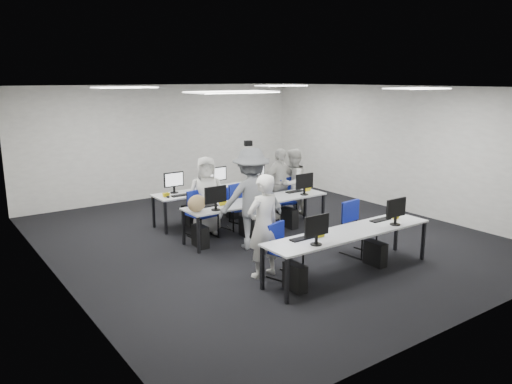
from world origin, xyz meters
TOP-DOWN VIEW (x-y plane):
  - room at (0.00, 0.00)m, footprint 9.00×9.02m
  - ceiling_panels at (0.00, 0.00)m, footprint 5.20×4.60m
  - desk_front at (0.00, -2.40)m, footprint 3.20×0.70m
  - desk_mid at (0.00, 0.20)m, footprint 3.20×0.70m
  - desk_back at (0.00, 1.60)m, footprint 3.20×0.70m
  - equipment_front at (-0.19, -2.42)m, footprint 2.51×0.41m
  - equipment_mid at (-0.19, 0.18)m, footprint 2.91×0.41m
  - equipment_back at (0.19, 1.62)m, footprint 2.91×0.41m
  - chair_0 at (-0.96, -1.91)m, footprint 0.55×0.57m
  - chair_1 at (0.82, -1.83)m, footprint 0.53×0.57m
  - chair_2 at (-1.02, 0.69)m, footprint 0.52×0.56m
  - chair_3 at (-0.09, 0.79)m, footprint 0.53×0.56m
  - chair_4 at (1.17, 0.74)m, footprint 0.50×0.53m
  - chair_5 at (-1.00, 0.98)m, footprint 0.49×0.52m
  - chair_6 at (-0.15, 1.00)m, footprint 0.58×0.61m
  - chair_7 at (1.22, 1.08)m, footprint 0.58×0.60m
  - handbag at (-1.45, 0.12)m, footprint 0.44×0.33m
  - student_0 at (-1.21, -1.66)m, footprint 0.65×0.45m
  - student_1 at (1.45, 0.83)m, footprint 0.94×0.84m
  - student_2 at (-0.80, 0.89)m, footprint 0.93×0.79m
  - student_3 at (1.13, 0.93)m, footprint 0.98×0.47m
  - photographer at (-0.57, -0.40)m, footprint 1.39×1.04m
  - dslr_camera at (-0.52, -0.23)m, footprint 0.19×0.21m

SIDE VIEW (x-z plane):
  - chair_4 at x=1.17m, z-range -0.15..0.66m
  - chair_3 at x=-0.09m, z-range -0.16..0.71m
  - chair_5 at x=-1.00m, z-range -0.16..0.71m
  - chair_0 at x=-0.96m, z-range -0.16..0.72m
  - chair_7 at x=1.22m, z-range -0.17..0.75m
  - chair_2 at x=-1.02m, z-range -0.18..0.78m
  - chair_1 at x=0.82m, z-range -0.18..0.79m
  - chair_6 at x=-0.15m, z-range -0.18..0.80m
  - equipment_mid at x=-0.19m, z-range -0.24..0.95m
  - equipment_back at x=0.19m, z-range -0.24..0.95m
  - equipment_front at x=-0.19m, z-range -0.24..0.95m
  - desk_front at x=0.00m, z-range 0.32..1.05m
  - desk_mid at x=0.00m, z-range 0.32..1.05m
  - desk_back at x=0.00m, z-range 0.32..1.05m
  - student_1 at x=1.45m, z-range 0.00..1.60m
  - student_2 at x=-0.80m, z-range 0.00..1.61m
  - student_3 at x=1.13m, z-range 0.00..1.62m
  - student_0 at x=-1.21m, z-range 0.00..1.70m
  - handbag at x=-1.45m, z-range 0.73..1.05m
  - photographer at x=-0.57m, z-range 0.00..1.92m
  - room at x=0.00m, z-range 0.00..3.00m
  - dslr_camera at x=-0.52m, z-range 1.93..2.03m
  - ceiling_panels at x=0.00m, z-range 2.98..2.99m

